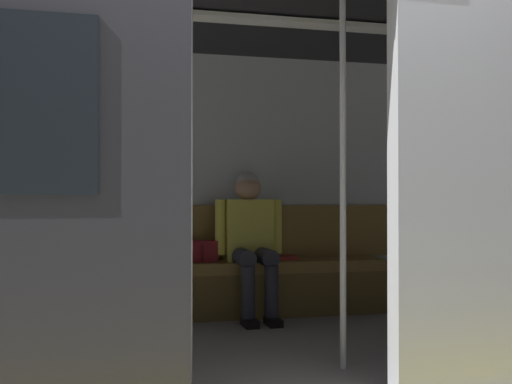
% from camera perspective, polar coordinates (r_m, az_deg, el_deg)
% --- Properties ---
extents(train_car, '(6.40, 2.64, 2.29)m').
position_cam_1_polar(train_car, '(4.11, -2.35, 7.19)').
color(train_car, '#ADAFB5').
rests_on(train_car, ground_plane).
extents(bench_seat, '(2.91, 0.44, 0.45)m').
position_cam_1_polar(bench_seat, '(5.08, -3.83, -7.52)').
color(bench_seat, olive).
rests_on(bench_seat, ground_plane).
extents(person_seated, '(0.55, 0.67, 1.17)m').
position_cam_1_polar(person_seated, '(5.05, -0.51, -3.84)').
color(person_seated, '#D8CC4C').
rests_on(person_seated, ground_plane).
extents(handbag, '(0.26, 0.15, 0.17)m').
position_cam_1_polar(handbag, '(5.08, -5.02, -5.37)').
color(handbag, maroon).
rests_on(handbag, bench_seat).
extents(book, '(0.18, 0.24, 0.03)m').
position_cam_1_polar(book, '(5.30, 2.86, -5.95)').
color(book, '#B22D2D').
rests_on(book, bench_seat).
extents(grab_pole_door, '(0.04, 0.04, 2.15)m').
position_cam_1_polar(grab_pole_door, '(3.28, -6.06, 1.59)').
color(grab_pole_door, silver).
rests_on(grab_pole_door, ground_plane).
extents(grab_pole_far, '(0.04, 0.04, 2.15)m').
position_cam_1_polar(grab_pole_far, '(3.56, 7.86, 1.42)').
color(grab_pole_far, silver).
rests_on(grab_pole_far, ground_plane).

